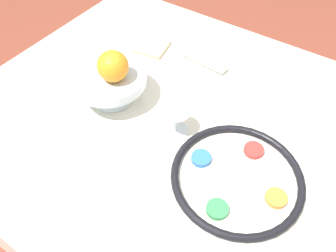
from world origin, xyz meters
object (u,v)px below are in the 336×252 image
at_px(orange_fruit, 113,66).
at_px(seder_plate, 237,178).
at_px(napkin_roll, 204,59).
at_px(wine_glass, 177,106).
at_px(fruit_stand, 110,80).
at_px(bread_plate, 152,48).

bearing_deg(orange_fruit, seder_plate, 173.37).
bearing_deg(seder_plate, orange_fruit, -6.63).
bearing_deg(orange_fruit, napkin_roll, -111.46).
xyz_separation_m(wine_glass, fruit_stand, (0.23, -0.00, -0.03)).
height_order(wine_glass, bread_plate, wine_glass).
bearing_deg(napkin_roll, fruit_stand, 63.80).
distance_m(seder_plate, fruit_stand, 0.46).
distance_m(seder_plate, orange_fruit, 0.44).
bearing_deg(bread_plate, wine_glass, 135.78).
height_order(seder_plate, fruit_stand, fruit_stand).
distance_m(seder_plate, wine_glass, 0.24).
bearing_deg(wine_glass, bread_plate, -44.22).
distance_m(fruit_stand, bread_plate, 0.28).
relative_size(seder_plate, wine_glass, 2.40).
distance_m(bread_plate, napkin_roll, 0.19).
height_order(seder_plate, wine_glass, wine_glass).
xyz_separation_m(fruit_stand, orange_fruit, (-0.03, 0.01, 0.07)).
relative_size(wine_glass, orange_fruit, 1.56).
distance_m(fruit_stand, napkin_roll, 0.34).
xyz_separation_m(seder_plate, napkin_roll, (0.30, -0.36, 0.00)).
bearing_deg(wine_glass, napkin_roll, -74.33).
relative_size(wine_glass, bread_plate, 0.71).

